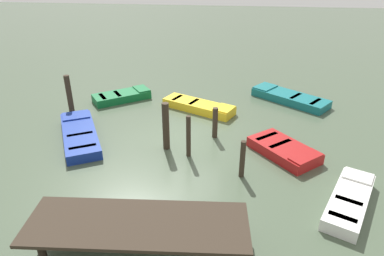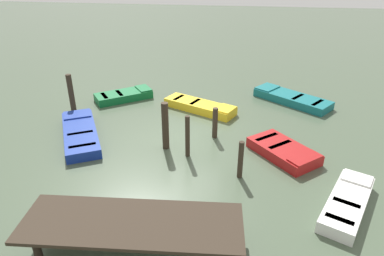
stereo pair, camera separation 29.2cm
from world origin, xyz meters
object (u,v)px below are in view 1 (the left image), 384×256
object	(u,v)px
rowboat_red	(284,150)
rowboat_yellow	(199,106)
mooring_piling_mid_right	(242,159)
rowboat_teal	(289,97)
mooring_piling_far_right	(215,123)
rowboat_green	(122,96)
rowboat_blue	(80,134)
rowboat_white	(349,200)
mooring_piling_near_left	(69,95)
mooring_piling_center	(188,136)
mooring_piling_far_left	(166,126)
dock_segment	(137,226)

from	to	relation	value
rowboat_red	rowboat_yellow	world-z (taller)	same
mooring_piling_mid_right	rowboat_teal	bearing A→B (deg)	-109.35
mooring_piling_far_right	rowboat_green	bearing A→B (deg)	-34.87
rowboat_blue	mooring_piling_far_right	size ratio (longest dim) A/B	3.09
rowboat_white	mooring_piling_near_left	xyz separation A→B (m)	(11.42, -5.62, 0.74)
rowboat_red	mooring_piling_center	bearing A→B (deg)	-122.80
rowboat_blue	mooring_piling_far_left	bearing A→B (deg)	-122.82
rowboat_yellow	rowboat_teal	size ratio (longest dim) A/B	0.94
rowboat_teal	mooring_piling_near_left	xyz separation A→B (m)	(10.67, 2.82, 0.75)
rowboat_green	mooring_piling_far_left	bearing A→B (deg)	-91.40
mooring_piling_far_left	mooring_piling_near_left	world-z (taller)	mooring_piling_far_left
mooring_piling_far_right	mooring_piling_far_left	size ratio (longest dim) A/B	0.69
rowboat_green	rowboat_blue	bearing A→B (deg)	-132.27
rowboat_yellow	rowboat_red	bearing A→B (deg)	-20.78
rowboat_red	rowboat_white	world-z (taller)	same
rowboat_blue	mooring_piling_far_right	distance (m)	5.68
rowboat_green	mooring_piling_far_left	size ratio (longest dim) A/B	1.56
dock_segment	rowboat_blue	bearing A→B (deg)	-58.93
rowboat_blue	mooring_piling_mid_right	bearing A→B (deg)	-134.07
rowboat_teal	dock_segment	bearing A→B (deg)	101.56
dock_segment	rowboat_red	distance (m)	6.95
dock_segment	mooring_piling_far_right	xyz separation A→B (m)	(-1.58, -6.55, -0.17)
rowboat_white	mooring_piling_near_left	distance (m)	12.75
rowboat_blue	mooring_piling_far_right	bearing A→B (deg)	-109.36
rowboat_green	rowboat_yellow	world-z (taller)	same
rowboat_green	mooring_piling_center	distance (m)	6.73
mooring_piling_far_left	dock_segment	bearing A→B (deg)	92.93
rowboat_yellow	mooring_piling_far_right	distance (m)	2.89
rowboat_yellow	dock_segment	bearing A→B (deg)	-68.62
dock_segment	rowboat_blue	distance (m)	7.01
mooring_piling_far_right	rowboat_yellow	bearing A→B (deg)	-70.72
rowboat_green	mooring_piling_center	size ratio (longest dim) A/B	1.81
rowboat_white	mooring_piling_mid_right	bearing A→B (deg)	95.06
mooring_piling_mid_right	dock_segment	bearing A→B (deg)	54.48
rowboat_white	mooring_piling_center	size ratio (longest dim) A/B	1.94
rowboat_teal	rowboat_yellow	bearing A→B (deg)	57.56
rowboat_green	mooring_piling_far_right	bearing A→B (deg)	-70.89
rowboat_green	mooring_piling_center	bearing A→B (deg)	-87.04
dock_segment	rowboat_green	world-z (taller)	dock_segment
rowboat_blue	rowboat_white	size ratio (longest dim) A/B	1.27
rowboat_red	mooring_piling_far_left	xyz separation A→B (m)	(4.60, 0.03, 0.76)
mooring_piling_center	rowboat_white	bearing A→B (deg)	155.81
rowboat_red	mooring_piling_center	world-z (taller)	mooring_piling_center
rowboat_yellow	mooring_piling_far_left	world-z (taller)	mooring_piling_far_left
rowboat_blue	mooring_piling_mid_right	world-z (taller)	mooring_piling_mid_right
rowboat_red	mooring_piling_mid_right	bearing A→B (deg)	-85.50
rowboat_blue	mooring_piling_mid_right	size ratio (longest dim) A/B	2.97
mooring_piling_center	mooring_piling_far_left	world-z (taller)	mooring_piling_far_left
rowboat_blue	mooring_piling_near_left	distance (m)	2.92
dock_segment	rowboat_red	xyz separation A→B (m)	(-4.32, -5.41, -0.63)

